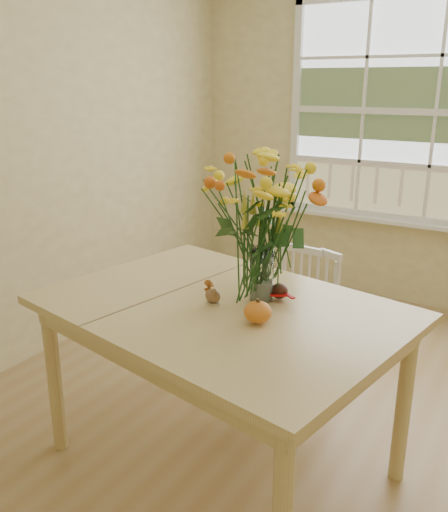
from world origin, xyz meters
The scene contains 10 objects.
floor centered at (0.00, 0.00, -0.01)m, with size 4.00×4.50×0.01m, color #A78251.
wall_back centered at (0.00, 2.25, 1.35)m, with size 4.00×0.02×2.70m, color #C8B880.
wall_left centered at (-2.00, 0.00, 1.35)m, with size 0.02×4.50×2.70m, color #C8B880.
window centered at (0.00, 2.21, 1.53)m, with size 2.42×0.12×1.74m.
dining_table centered at (-0.35, -0.27, 0.74)m, with size 1.72×1.37×0.83m.
windsor_chair centered at (-0.30, 0.52, 0.48)m, with size 0.42×0.40×0.85m.
flower_vase centered at (-0.23, -0.13, 1.19)m, with size 0.50×0.50×0.60m.
pumpkin centered at (-0.12, -0.37, 0.87)m, with size 0.11×0.11×0.09m, color orange.
turkey_figurine centered at (-0.39, -0.29, 0.87)m, with size 0.08×0.07×0.10m.
dark_gourd centered at (-0.16, -0.09, 0.86)m, with size 0.13×0.08×0.07m.
Camera 1 is at (0.81, -2.16, 1.77)m, focal length 38.00 mm.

